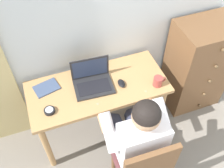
{
  "coord_description": "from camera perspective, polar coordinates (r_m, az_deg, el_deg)",
  "views": [
    {
      "loc": [
        -0.7,
        0.41,
        2.5
      ],
      "look_at": [
        -0.21,
        1.75,
        0.83
      ],
      "focal_mm": 41.64,
      "sensor_mm": 36.0,
      "label": 1
    }
  ],
  "objects": [
    {
      "name": "laptop",
      "position": [
        2.3,
        -4.32,
        0.82
      ],
      "size": [
        0.36,
        0.28,
        0.24
      ],
      "color": "#232326",
      "rests_on": "desk"
    },
    {
      "name": "dresser",
      "position": [
        2.92,
        18.23,
        3.77
      ],
      "size": [
        0.59,
        0.46,
        1.05
      ],
      "color": "brown",
      "rests_on": "ground_plane"
    },
    {
      "name": "wall_back",
      "position": [
        2.29,
        1.19,
        16.37
      ],
      "size": [
        4.8,
        0.05,
        2.5
      ],
      "primitive_type": "cube",
      "color": "silver",
      "rests_on": "ground_plane"
    },
    {
      "name": "desk",
      "position": [
        2.4,
        -3.06,
        -2.25
      ],
      "size": [
        1.25,
        0.55,
        0.73
      ],
      "color": "tan",
      "rests_on": "ground_plane"
    },
    {
      "name": "chair",
      "position": [
        2.21,
        6.73,
        -16.79
      ],
      "size": [
        0.43,
        0.41,
        0.87
      ],
      "color": "brown",
      "rests_on": "ground_plane"
    },
    {
      "name": "desk_clock",
      "position": [
        2.19,
        -13.56,
        -5.72
      ],
      "size": [
        0.09,
        0.09,
        0.03
      ],
      "color": "black",
      "rests_on": "desk"
    },
    {
      "name": "person_seated",
      "position": [
        2.12,
        5.24,
        -10.57
      ],
      "size": [
        0.54,
        0.59,
        1.19
      ],
      "color": "#33384C",
      "rests_on": "ground_plane"
    },
    {
      "name": "computer_mouse",
      "position": [
        2.31,
        2.09,
        0.15
      ],
      "size": [
        0.06,
        0.1,
        0.03
      ],
      "primitive_type": "ellipsoid",
      "rotation": [
        0.0,
        0.0,
        -0.01
      ],
      "color": "black",
      "rests_on": "desk"
    },
    {
      "name": "notebook_pad",
      "position": [
        2.36,
        -14.19,
        -0.81
      ],
      "size": [
        0.24,
        0.19,
        0.01
      ],
      "primitive_type": "cube",
      "rotation": [
        0.0,
        0.0,
        0.23
      ],
      "color": "#3D4C6B",
      "rests_on": "desk"
    },
    {
      "name": "coffee_mug",
      "position": [
        2.32,
        10.07,
        0.6
      ],
      "size": [
        0.12,
        0.08,
        0.09
      ],
      "color": "#9E3D38",
      "rests_on": "desk"
    }
  ]
}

